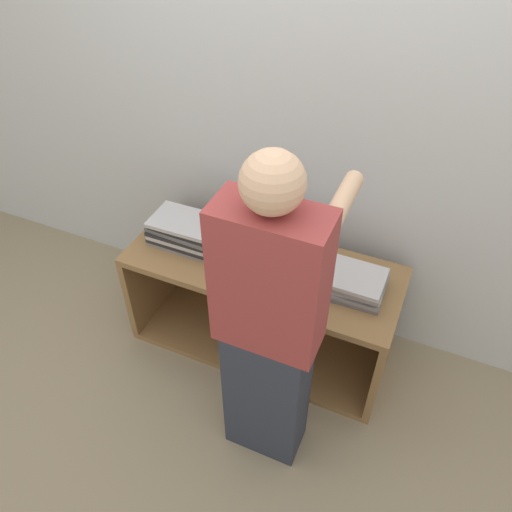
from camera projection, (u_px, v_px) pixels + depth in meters
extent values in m
plane|color=gray|center=(242.00, 378.00, 2.69)|extent=(12.00, 12.00, 0.00)
cube|color=silver|center=(295.00, 121.00, 2.33)|extent=(8.00, 0.05, 2.40)
cube|color=olive|center=(263.00, 267.00, 2.48)|extent=(1.38, 0.54, 0.04)
cube|color=olive|center=(262.00, 339.00, 2.86)|extent=(1.38, 0.54, 0.04)
cube|color=olive|center=(155.00, 271.00, 2.88)|extent=(0.04, 0.54, 0.53)
cube|color=olive|center=(387.00, 346.00, 2.47)|extent=(0.04, 0.54, 0.53)
cube|color=olive|center=(280.00, 275.00, 2.85)|extent=(1.31, 0.04, 0.53)
cube|color=gray|center=(263.00, 263.00, 2.47)|extent=(0.38, 0.22, 0.02)
cube|color=black|center=(263.00, 260.00, 2.46)|extent=(0.31, 0.12, 0.00)
cube|color=gray|center=(275.00, 227.00, 2.50)|extent=(0.38, 0.09, 0.21)
cube|color=black|center=(275.00, 227.00, 2.50)|extent=(0.33, 0.08, 0.18)
cube|color=gray|center=(189.00, 241.00, 2.59)|extent=(0.38, 0.22, 0.02)
cube|color=#232326|center=(188.00, 238.00, 2.58)|extent=(0.38, 0.22, 0.02)
cube|color=#B7B7BC|center=(189.00, 235.00, 2.56)|extent=(0.38, 0.22, 0.02)
cube|color=#232326|center=(188.00, 231.00, 2.55)|extent=(0.38, 0.22, 0.02)
cube|color=slate|center=(187.00, 228.00, 2.54)|extent=(0.39, 0.24, 0.02)
cube|color=#232326|center=(190.00, 225.00, 2.52)|extent=(0.39, 0.23, 0.02)
cube|color=#B7B7BC|center=(188.00, 222.00, 2.51)|extent=(0.38, 0.23, 0.02)
cube|color=slate|center=(343.00, 287.00, 2.34)|extent=(0.39, 0.23, 0.02)
cube|color=gray|center=(344.00, 283.00, 2.33)|extent=(0.38, 0.22, 0.02)
cube|color=#B7B7BC|center=(344.00, 279.00, 2.32)|extent=(0.39, 0.24, 0.02)
cube|color=gray|center=(344.00, 277.00, 2.30)|extent=(0.39, 0.23, 0.02)
cube|color=#B7B7BC|center=(343.00, 274.00, 2.29)|extent=(0.38, 0.22, 0.02)
cube|color=#2D3342|center=(267.00, 391.00, 2.19)|extent=(0.34, 0.20, 0.76)
cube|color=#993838|center=(270.00, 280.00, 1.74)|extent=(0.40, 0.20, 0.60)
sphere|color=#DBAD89|center=(272.00, 183.00, 1.47)|extent=(0.21, 0.21, 0.21)
cylinder|color=#DBAD89|center=(258.00, 181.00, 1.82)|extent=(0.07, 0.32, 0.07)
cylinder|color=#DBAD89|center=(342.00, 202.00, 1.73)|extent=(0.07, 0.32, 0.07)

